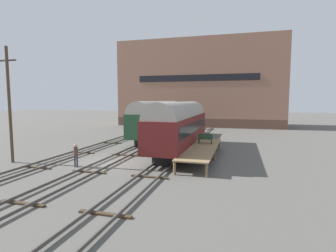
# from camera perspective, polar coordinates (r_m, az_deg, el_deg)

# --- Properties ---
(ground_plane) EXTENTS (200.00, 200.00, 0.00)m
(ground_plane) POSITION_cam_1_polar(r_m,az_deg,el_deg) (22.48, -12.66, -7.86)
(ground_plane) COLOR #56544F
(track_left) EXTENTS (2.60, 60.00, 0.26)m
(track_left) POSITION_cam_1_polar(r_m,az_deg,el_deg) (24.92, -22.10, -6.47)
(track_left) COLOR #4C4742
(track_left) RESTS_ON ground
(track_middle) EXTENTS (2.60, 60.00, 0.26)m
(track_middle) POSITION_cam_1_polar(r_m,az_deg,el_deg) (22.45, -12.67, -7.50)
(track_middle) COLOR #4C4742
(track_middle) RESTS_ON ground
(track_right) EXTENTS (2.60, 60.00, 0.26)m
(track_right) POSITION_cam_1_polar(r_m,az_deg,el_deg) (20.71, -1.24, -8.47)
(track_right) COLOR #4C4742
(track_right) RESTS_ON ground
(train_car_maroon) EXTENTS (3.02, 15.09, 5.04)m
(train_car_maroon) POSITION_cam_1_polar(r_m,az_deg,el_deg) (26.18, 2.66, 0.50)
(train_car_maroon) COLOR black
(train_car_maroon) RESTS_ON ground
(train_car_green) EXTENTS (2.92, 15.53, 5.07)m
(train_car_green) POSITION_cam_1_polar(r_m,az_deg,el_deg) (34.58, -2.01, 1.82)
(train_car_green) COLOR black
(train_car_green) RESTS_ON ground
(station_platform) EXTENTS (2.53, 11.01, 1.04)m
(station_platform) POSITION_cam_1_polar(r_m,az_deg,el_deg) (23.30, 7.35, -4.89)
(station_platform) COLOR #8C704C
(station_platform) RESTS_ON ground
(bench) EXTENTS (1.40, 0.40, 0.91)m
(bench) POSITION_cam_1_polar(r_m,az_deg,el_deg) (25.54, 8.12, -2.66)
(bench) COLOR #2D4C33
(bench) RESTS_ON station_platform
(person_worker) EXTENTS (0.32, 0.32, 1.84)m
(person_worker) POSITION_cam_1_polar(r_m,az_deg,el_deg) (21.61, -19.45, -5.55)
(person_worker) COLOR #282833
(person_worker) RESTS_ON ground
(utility_pole) EXTENTS (1.80, 0.24, 9.53)m
(utility_pole) POSITION_cam_1_polar(r_m,az_deg,el_deg) (25.18, -31.26, 4.23)
(utility_pole) COLOR #473828
(utility_pole) RESTS_ON ground
(warehouse_building) EXTENTS (32.49, 10.44, 17.02)m
(warehouse_building) POSITION_cam_1_polar(r_m,az_deg,el_deg) (55.33, 7.04, 9.05)
(warehouse_building) COLOR brown
(warehouse_building) RESTS_ON ground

